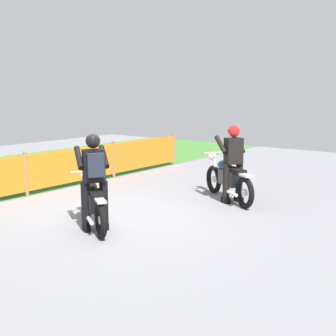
# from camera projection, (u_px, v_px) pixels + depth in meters

# --- Properties ---
(ground) EXTENTS (24.00, 24.00, 0.02)m
(ground) POSITION_uv_depth(u_px,v_px,m) (108.00, 217.00, 8.26)
(ground) COLOR gray
(barrier_fence) EXTENTS (11.39, 0.08, 1.05)m
(barrier_fence) POSITION_uv_depth(u_px,v_px,m) (26.00, 174.00, 9.77)
(barrier_fence) COLOR olive
(barrier_fence) RESTS_ON ground
(motorcycle_lead) EXTENTS (1.12, 1.72, 0.92)m
(motorcycle_lead) POSITION_uv_depth(u_px,v_px,m) (93.00, 202.00, 7.58)
(motorcycle_lead) COLOR black
(motorcycle_lead) RESTS_ON ground
(motorcycle_trailing) EXTENTS (1.24, 1.86, 1.01)m
(motorcycle_trailing) POSITION_uv_depth(u_px,v_px,m) (228.00, 179.00, 9.46)
(motorcycle_trailing) COLOR black
(motorcycle_trailing) RESTS_ON ground
(rider_lead) EXTENTS (0.71, 0.79, 1.69)m
(rider_lead) POSITION_uv_depth(u_px,v_px,m) (94.00, 177.00, 7.30)
(rider_lead) COLOR black
(rider_lead) RESTS_ON ground
(rider_trailing) EXTENTS (0.71, 0.73, 1.69)m
(rider_trailing) POSITION_uv_depth(u_px,v_px,m) (233.00, 161.00, 9.20)
(rider_trailing) COLOR black
(rider_trailing) RESTS_ON ground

